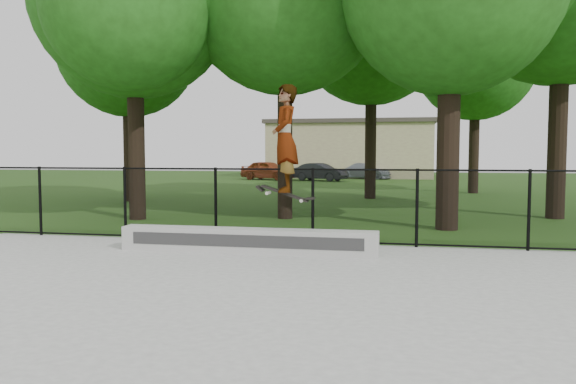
{
  "coord_description": "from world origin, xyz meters",
  "views": [
    {
      "loc": [
        1.67,
        -4.96,
        1.85
      ],
      "look_at": [
        -0.16,
        4.2,
        1.2
      ],
      "focal_mm": 35.0,
      "sensor_mm": 36.0,
      "label": 1
    }
  ],
  "objects_px": {
    "car_a": "(268,170)",
    "car_c": "(364,171)",
    "skater_airborne": "(285,140)",
    "car_b": "(320,172)",
    "grind_ledge": "(247,241)"
  },
  "relations": [
    {
      "from": "car_a",
      "to": "car_c",
      "type": "relative_size",
      "value": 1.05
    },
    {
      "from": "car_c",
      "to": "skater_airborne",
      "type": "bearing_deg",
      "value": -163.04
    },
    {
      "from": "car_b",
      "to": "grind_ledge",
      "type": "bearing_deg",
      "value": -154.04
    },
    {
      "from": "grind_ledge",
      "to": "skater_airborne",
      "type": "relative_size",
      "value": 2.28
    },
    {
      "from": "car_b",
      "to": "car_c",
      "type": "relative_size",
      "value": 0.88
    },
    {
      "from": "grind_ledge",
      "to": "car_b",
      "type": "relative_size",
      "value": 1.45
    },
    {
      "from": "grind_ledge",
      "to": "car_a",
      "type": "height_order",
      "value": "car_a"
    },
    {
      "from": "grind_ledge",
      "to": "car_c",
      "type": "xyz_separation_m",
      "value": [
        0.15,
        30.64,
        0.3
      ]
    },
    {
      "from": "car_b",
      "to": "skater_airborne",
      "type": "distance_m",
      "value": 27.68
    },
    {
      "from": "car_a",
      "to": "skater_airborne",
      "type": "height_order",
      "value": "skater_airborne"
    },
    {
      "from": "grind_ledge",
      "to": "car_b",
      "type": "height_order",
      "value": "car_b"
    },
    {
      "from": "grind_ledge",
      "to": "car_c",
      "type": "height_order",
      "value": "car_c"
    },
    {
      "from": "car_c",
      "to": "skater_airborne",
      "type": "relative_size",
      "value": 1.79
    },
    {
      "from": "car_c",
      "to": "car_b",
      "type": "bearing_deg",
      "value": 158.05
    },
    {
      "from": "grind_ledge",
      "to": "car_a",
      "type": "relative_size",
      "value": 1.22
    }
  ]
}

